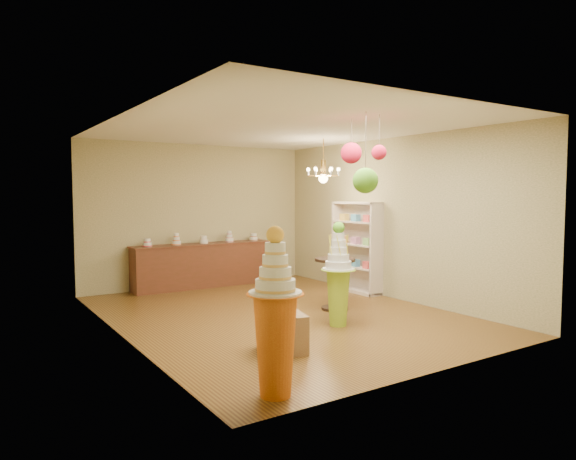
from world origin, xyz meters
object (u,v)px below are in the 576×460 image
pedestal_green (338,283)px  round_table (335,276)px  pedestal_orange (275,329)px  sideboard (204,264)px

pedestal_green → round_table: size_ratio=1.77×
pedestal_green → round_table: bearing=54.2°
pedestal_orange → round_table: 3.84m
pedestal_green → sideboard: pedestal_green is taller
round_table → sideboard: bearing=107.0°
pedestal_green → sideboard: (-0.35, 4.06, -0.16)m
pedestal_orange → sideboard: (1.83, 5.82, -0.18)m
pedestal_orange → pedestal_green: bearing=38.8°
pedestal_green → pedestal_orange: pedestal_orange is taller
sideboard → round_table: size_ratio=3.48×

